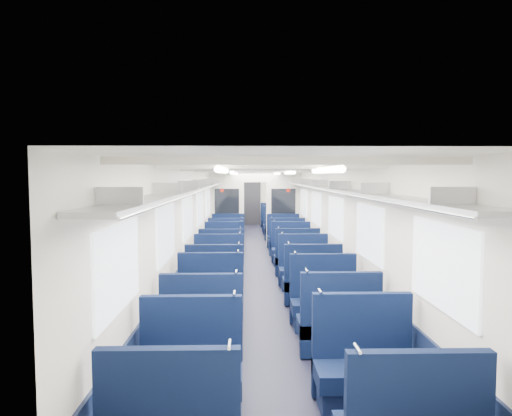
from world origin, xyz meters
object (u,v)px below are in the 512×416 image
Objects in this scene: seat_16 at (226,244)px; seat_23 at (276,226)px; seat_24 at (232,223)px; seat_26 at (233,220)px; seat_10 at (219,272)px; seat_9 at (312,285)px; seat_14 at (224,251)px; seat_21 at (279,231)px; seat_17 at (287,244)px; seat_15 at (291,251)px; seat_3 at (365,371)px; seat_25 at (274,223)px; seat_4 at (203,330)px; seat_11 at (304,272)px; seat_6 at (210,303)px; seat_2 at (190,375)px; seat_19 at (283,238)px; seat_20 at (230,230)px; seat_18 at (228,238)px; bulkhead at (255,207)px; seat_12 at (222,261)px; end_door at (252,203)px; seat_27 at (272,220)px; seat_13 at (297,260)px; seat_5 at (338,328)px; seat_22 at (231,226)px; seat_8 at (215,285)px.

seat_16 and seat_23 have the same top height.
seat_24 is 1.00× the size of seat_26.
seat_10 and seat_24 have the same top height.
seat_9 is 1.00× the size of seat_14.
seat_21 and seat_23 have the same top height.
seat_17 and seat_26 have the same top height.
seat_15 is 2.08m from seat_16.
seat_3 and seat_25 have the same top height.
seat_16 is (0.00, 6.97, 0.00)m from seat_4.
seat_11 is 1.00× the size of seat_16.
seat_3 is 1.00× the size of seat_6.
seat_2 and seat_16 have the same top height.
seat_19 is 2.67m from seat_20.
seat_18 and seat_20 have the same top height.
seat_15 is at bearing 54.96° from seat_10.
seat_11 is (0.83, -5.35, -0.90)m from bulkhead.
seat_6 is 1.00× the size of seat_19.
seat_23 is (1.66, 4.26, 0.00)m from seat_16.
seat_12 is 1.00× the size of seat_20.
seat_3 and seat_6 have the same top height.
seat_27 is (0.83, -1.36, -0.67)m from end_door.
seat_3 and seat_27 have the same top height.
seat_13 is (0.00, 5.71, 0.00)m from seat_3.
seat_3 is 9.21m from seat_19.
seat_9 and seat_12 have the same top height.
seat_20 is (0.00, 10.11, 0.00)m from seat_4.
seat_4 is 4.45m from seat_12.
seat_15 is (0.00, 5.67, 0.00)m from seat_5.
seat_22 is (-0.83, -3.63, -0.67)m from end_door.
seat_12 is (0.00, 1.10, 0.00)m from seat_10.
seat_13 is 7.77m from seat_25.
seat_13 is 1.00× the size of seat_24.
seat_9 is at bearing -74.19° from seat_18.
seat_11 and seat_27 have the same top height.
seat_8 is 11.39m from seat_27.
seat_16 is 1.14m from seat_18.
seat_18 is at bearing 114.80° from seat_13.
seat_26 is at bearing 97.02° from seat_5.
seat_10 and seat_13 have the same top height.
seat_10 and seat_21 have the same top height.
end_door is at bearing 87.05° from seat_2.
seat_21 is at bearing 90.00° from seat_9.
seat_25 is at bearing -36.26° from seat_26.
seat_15 is at bearing 76.58° from seat_2.
bulkhead is at bearing 85.22° from seat_2.
seat_11 and seat_18 have the same top height.
seat_13 is at bearing 35.35° from seat_10.
seat_4 and seat_21 have the same top height.
seat_5 and seat_16 have the same top height.
seat_15 is at bearing -84.82° from end_door.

